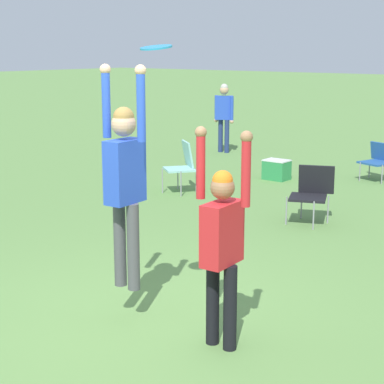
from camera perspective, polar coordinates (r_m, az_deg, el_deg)
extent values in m
plane|color=#608C47|center=(6.45, -4.61, -11.32)|extent=(120.00, 120.00, 0.00)
cylinder|color=#4C4C51|center=(6.32, -6.43, -4.58)|extent=(0.12, 0.12, 0.85)
cylinder|color=#4C4C51|center=(6.20, -5.24, -4.90)|extent=(0.12, 0.12, 0.85)
cube|color=blue|center=(6.08, -5.99, 1.83)|extent=(0.23, 0.41, 0.61)
sphere|color=tan|center=(6.02, -6.09, 6.02)|extent=(0.23, 0.23, 0.23)
sphere|color=olive|center=(6.01, -6.11, 6.62)|extent=(0.20, 0.20, 0.20)
cylinder|color=blue|center=(6.16, -7.63, 7.77)|extent=(0.08, 0.08, 0.64)
sphere|color=tan|center=(6.14, -7.72, 10.75)|extent=(0.10, 0.10, 0.10)
cylinder|color=blue|center=(5.84, -4.55, 7.59)|extent=(0.08, 0.08, 0.64)
sphere|color=tan|center=(5.82, -4.61, 10.73)|extent=(0.10, 0.10, 0.10)
cylinder|color=black|center=(5.83, 1.85, -9.82)|extent=(0.12, 0.12, 0.78)
cylinder|color=black|center=(5.73, 3.40, -10.26)|extent=(0.12, 0.12, 0.78)
cube|color=red|center=(5.56, 2.69, -3.70)|extent=(0.23, 0.44, 0.55)
sphere|color=#9E704C|center=(5.46, 2.73, 0.41)|extent=(0.21, 0.21, 0.21)
sphere|color=orange|center=(5.45, 2.74, 1.01)|extent=(0.18, 0.18, 0.18)
cylinder|color=red|center=(5.56, 0.78, 2.35)|extent=(0.08, 0.08, 0.58)
sphere|color=#9E704C|center=(5.52, 0.79, 5.33)|extent=(0.10, 0.10, 0.10)
cylinder|color=red|center=(5.29, 4.82, 1.77)|extent=(0.08, 0.08, 0.58)
sphere|color=#9E704C|center=(5.25, 4.88, 4.90)|extent=(0.10, 0.10, 0.10)
cylinder|color=#2D9EDB|center=(5.48, -3.21, 12.71)|extent=(0.27, 0.27, 0.05)
cylinder|color=gray|center=(11.83, -2.65, 0.99)|extent=(0.02, 0.02, 0.46)
cylinder|color=gray|center=(11.54, -0.99, 0.72)|extent=(0.02, 0.02, 0.46)
cylinder|color=gray|center=(12.16, -1.27, 1.33)|extent=(0.02, 0.02, 0.46)
cylinder|color=gray|center=(11.88, 0.38, 1.06)|extent=(0.02, 0.02, 0.46)
cube|color=#8CC6C1|center=(11.81, -1.13, 2.04)|extent=(0.73, 0.73, 0.04)
cube|color=#8CC6C1|center=(11.95, -0.39, 3.41)|extent=(0.49, 0.41, 0.47)
cylinder|color=gray|center=(13.32, 14.70, 1.75)|extent=(0.02, 0.02, 0.39)
cylinder|color=gray|center=(13.15, 16.54, 1.50)|extent=(0.02, 0.02, 0.39)
cylinder|color=gray|center=(13.74, 15.49, 2.03)|extent=(0.02, 0.02, 0.39)
cube|color=#235193|center=(13.41, 16.05, 2.51)|extent=(0.69, 0.69, 0.04)
cube|color=#235193|center=(13.61, 16.52, 3.47)|extent=(0.55, 0.26, 0.36)
cylinder|color=gray|center=(9.81, 8.39, -1.67)|extent=(0.02, 0.02, 0.43)
cylinder|color=gray|center=(9.59, 10.75, -2.08)|extent=(0.02, 0.02, 0.43)
cylinder|color=gray|center=(10.20, 9.70, -1.16)|extent=(0.02, 0.02, 0.43)
cylinder|color=gray|center=(9.99, 12.00, -1.54)|extent=(0.02, 0.02, 0.43)
cube|color=black|center=(9.85, 10.25, -0.50)|extent=(0.71, 0.71, 0.04)
cube|color=black|center=(10.02, 11.00, 1.11)|extent=(0.54, 0.32, 0.45)
cylinder|color=navy|center=(16.55, 2.55, 5.03)|extent=(0.12, 0.12, 0.85)
cylinder|color=navy|center=(16.44, 3.12, 4.97)|extent=(0.12, 0.12, 0.85)
cube|color=blue|center=(16.41, 2.86, 7.49)|extent=(0.48, 0.41, 0.60)
sphere|color=tan|center=(16.38, 2.88, 9.04)|extent=(0.23, 0.23, 0.23)
sphere|color=#B7B2AD|center=(16.38, 2.88, 9.25)|extent=(0.19, 0.19, 0.19)
cylinder|color=blue|center=(16.56, 2.16, 7.48)|extent=(0.08, 0.08, 0.63)
sphere|color=tan|center=(16.59, 2.15, 6.39)|extent=(0.10, 0.10, 0.10)
cylinder|color=blue|center=(16.27, 3.57, 7.38)|extent=(0.08, 0.08, 0.63)
sphere|color=tan|center=(16.31, 3.55, 6.27)|extent=(0.10, 0.10, 0.10)
cube|color=#2D8C4C|center=(13.16, 7.53, 1.93)|extent=(0.49, 0.37, 0.38)
cube|color=silver|center=(13.13, 7.55, 2.80)|extent=(0.50, 0.37, 0.02)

